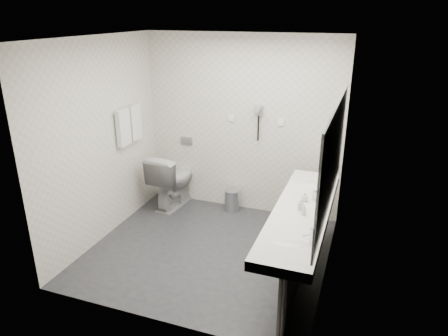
% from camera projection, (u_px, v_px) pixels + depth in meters
% --- Properties ---
extents(floor, '(2.80, 2.80, 0.00)m').
position_uv_depth(floor, '(208.00, 250.00, 5.08)').
color(floor, '#2B2B30').
rests_on(floor, ground).
extents(ceiling, '(2.80, 2.80, 0.00)m').
position_uv_depth(ceiling, '(205.00, 38.00, 4.19)').
color(ceiling, white).
rests_on(ceiling, wall_back).
extents(wall_back, '(2.80, 0.00, 2.80)m').
position_uv_depth(wall_back, '(242.00, 126.00, 5.78)').
color(wall_back, silver).
rests_on(wall_back, floor).
extents(wall_front, '(2.80, 0.00, 2.80)m').
position_uv_depth(wall_front, '(149.00, 201.00, 3.49)').
color(wall_front, silver).
rests_on(wall_front, floor).
extents(wall_left, '(0.00, 2.60, 2.60)m').
position_uv_depth(wall_left, '(101.00, 142.00, 5.08)').
color(wall_left, silver).
rests_on(wall_left, floor).
extents(wall_right, '(0.00, 2.60, 2.60)m').
position_uv_depth(wall_right, '(335.00, 169.00, 4.19)').
color(wall_right, silver).
rests_on(wall_right, floor).
extents(vanity_counter, '(0.55, 2.20, 0.10)m').
position_uv_depth(vanity_counter, '(301.00, 213.00, 4.26)').
color(vanity_counter, white).
rests_on(vanity_counter, floor).
extents(vanity_panel, '(0.03, 2.15, 0.75)m').
position_uv_depth(vanity_panel, '(301.00, 249.00, 4.41)').
color(vanity_panel, gray).
rests_on(vanity_panel, floor).
extents(vanity_post_near, '(0.06, 0.06, 0.75)m').
position_uv_depth(vanity_post_near, '(283.00, 313.00, 3.48)').
color(vanity_post_near, silver).
rests_on(vanity_post_near, floor).
extents(vanity_post_far, '(0.06, 0.06, 0.75)m').
position_uv_depth(vanity_post_far, '(318.00, 209.00, 5.31)').
color(vanity_post_far, silver).
rests_on(vanity_post_far, floor).
extents(mirror, '(0.02, 2.20, 1.05)m').
position_uv_depth(mirror, '(333.00, 157.00, 3.95)').
color(mirror, '#B2BCC6').
rests_on(mirror, wall_right).
extents(basin_near, '(0.40, 0.31, 0.05)m').
position_uv_depth(basin_near, '(289.00, 241.00, 3.68)').
color(basin_near, white).
rests_on(basin_near, vanity_counter).
extents(basin_far, '(0.40, 0.31, 0.05)m').
position_uv_depth(basin_far, '(311.00, 187.00, 4.82)').
color(basin_far, white).
rests_on(basin_far, vanity_counter).
extents(faucet_near, '(0.04, 0.04, 0.15)m').
position_uv_depth(faucet_near, '(312.00, 236.00, 3.59)').
color(faucet_near, silver).
rests_on(faucet_near, vanity_counter).
extents(faucet_far, '(0.04, 0.04, 0.15)m').
position_uv_depth(faucet_far, '(329.00, 182.00, 4.73)').
color(faucet_far, silver).
rests_on(faucet_far, vanity_counter).
extents(soap_bottle_a, '(0.07, 0.07, 0.12)m').
position_uv_depth(soap_bottle_a, '(301.00, 204.00, 4.21)').
color(soap_bottle_a, beige).
rests_on(soap_bottle_a, vanity_counter).
extents(soap_bottle_b, '(0.10, 0.10, 0.10)m').
position_uv_depth(soap_bottle_b, '(304.00, 197.00, 4.41)').
color(soap_bottle_b, beige).
rests_on(soap_bottle_b, vanity_counter).
extents(soap_bottle_c, '(0.05, 0.05, 0.11)m').
position_uv_depth(soap_bottle_c, '(304.00, 210.00, 4.10)').
color(soap_bottle_c, beige).
rests_on(soap_bottle_c, vanity_counter).
extents(glass_left, '(0.06, 0.06, 0.10)m').
position_uv_depth(glass_left, '(315.00, 196.00, 4.43)').
color(glass_left, silver).
rests_on(glass_left, vanity_counter).
extents(glass_right, '(0.06, 0.06, 0.10)m').
position_uv_depth(glass_right, '(320.00, 194.00, 4.46)').
color(glass_right, silver).
rests_on(glass_right, vanity_counter).
extents(toilet, '(0.54, 0.86, 0.82)m').
position_uv_depth(toilet, '(173.00, 180.00, 6.12)').
color(toilet, white).
rests_on(toilet, floor).
extents(flush_plate, '(0.18, 0.02, 0.12)m').
position_uv_depth(flush_plate, '(187.00, 141.00, 6.14)').
color(flush_plate, '#B2B5BA').
rests_on(flush_plate, wall_back).
extents(pedal_bin, '(0.25, 0.25, 0.30)m').
position_uv_depth(pedal_bin, '(232.00, 201.00, 6.06)').
color(pedal_bin, '#B2B5BA').
rests_on(pedal_bin, floor).
extents(bin_lid, '(0.22, 0.22, 0.02)m').
position_uv_depth(bin_lid, '(232.00, 191.00, 6.00)').
color(bin_lid, '#B2B5BA').
rests_on(bin_lid, pedal_bin).
extents(towel_rail, '(0.02, 0.62, 0.02)m').
position_uv_depth(towel_rail, '(127.00, 109.00, 5.44)').
color(towel_rail, silver).
rests_on(towel_rail, wall_left).
extents(towel_near, '(0.07, 0.24, 0.48)m').
position_uv_depth(towel_near, '(123.00, 128.00, 5.39)').
color(towel_near, white).
rests_on(towel_near, towel_rail).
extents(towel_far, '(0.07, 0.24, 0.48)m').
position_uv_depth(towel_far, '(135.00, 122.00, 5.64)').
color(towel_far, white).
rests_on(towel_far, towel_rail).
extents(dryer_cradle, '(0.10, 0.04, 0.14)m').
position_uv_depth(dryer_cradle, '(259.00, 110.00, 5.58)').
color(dryer_cradle, gray).
rests_on(dryer_cradle, wall_back).
extents(dryer_barrel, '(0.08, 0.14, 0.08)m').
position_uv_depth(dryer_barrel, '(258.00, 109.00, 5.51)').
color(dryer_barrel, gray).
rests_on(dryer_barrel, dryer_cradle).
extents(dryer_cord, '(0.02, 0.02, 0.35)m').
position_uv_depth(dryer_cord, '(258.00, 128.00, 5.66)').
color(dryer_cord, black).
rests_on(dryer_cord, dryer_cradle).
extents(switch_plate_a, '(0.09, 0.02, 0.09)m').
position_uv_depth(switch_plate_a, '(231.00, 118.00, 5.78)').
color(switch_plate_a, white).
rests_on(switch_plate_a, wall_back).
extents(switch_plate_b, '(0.09, 0.02, 0.09)m').
position_uv_depth(switch_plate_b, '(281.00, 122.00, 5.56)').
color(switch_plate_b, white).
rests_on(switch_plate_b, wall_back).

